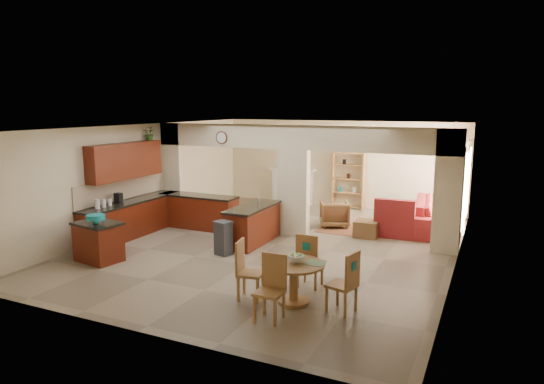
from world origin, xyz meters
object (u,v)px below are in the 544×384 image
at_px(dining_table, 294,276).
at_px(sofa, 437,215).
at_px(kitchen_island, 99,242).
at_px(armchair, 334,214).

relative_size(dining_table, sofa, 0.37).
height_order(kitchen_island, dining_table, kitchen_island).
distance_m(kitchen_island, sofa, 8.53).
bearing_deg(dining_table, sofa, 75.16).
relative_size(dining_table, armchair, 1.33).
bearing_deg(kitchen_island, dining_table, 5.77).
xyz_separation_m(kitchen_island, sofa, (6.26, 5.80, -0.02)).
distance_m(sofa, armchair, 2.72).
height_order(dining_table, sofa, sofa).
xyz_separation_m(kitchen_island, armchair, (3.66, 5.00, -0.07)).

